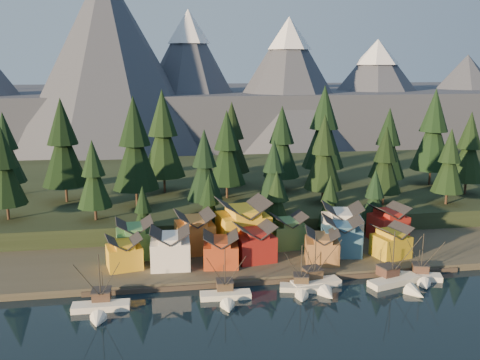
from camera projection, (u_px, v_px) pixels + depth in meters
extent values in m
plane|color=black|center=(299.00, 316.00, 96.93)|extent=(500.00, 500.00, 0.00)
cube|color=#3A362A|center=(257.00, 241.00, 135.32)|extent=(400.00, 50.00, 1.50)
cube|color=black|center=(229.00, 188.00, 183.04)|extent=(420.00, 100.00, 6.00)
cube|color=#42372F|center=(278.00, 278.00, 112.73)|extent=(80.00, 4.00, 1.00)
cube|color=#484B5C|center=(193.00, 113.00, 325.05)|extent=(560.00, 160.00, 30.00)
cone|color=#484B5C|center=(108.00, 63.00, 253.65)|extent=(100.00, 100.00, 90.00)
cone|color=#484B5C|center=(190.00, 81.00, 279.28)|extent=(80.00, 80.00, 72.00)
cone|color=white|center=(188.00, 26.00, 273.44)|extent=(22.40, 22.40, 17.28)
cone|color=#484B5C|center=(288.00, 85.00, 276.10)|extent=(84.00, 84.00, 68.00)
cone|color=white|center=(289.00, 33.00, 270.57)|extent=(23.52, 23.52, 16.32)
cone|color=#484B5C|center=(375.00, 92.00, 301.33)|extent=(92.00, 92.00, 58.00)
cone|color=white|center=(378.00, 52.00, 296.62)|extent=(25.76, 25.76, 13.92)
cone|color=#484B5C|center=(464.00, 97.00, 319.44)|extent=(88.00, 88.00, 50.00)
cube|color=white|center=(101.00, 308.00, 99.40)|extent=(10.61, 3.36, 1.69)
cone|color=white|center=(97.00, 322.00, 93.80)|extent=(3.23, 3.66, 3.17)
cube|color=black|center=(101.00, 311.00, 99.53)|extent=(10.87, 3.42, 0.37)
cube|color=#4C3729|center=(102.00, 295.00, 100.91)|extent=(3.44, 3.23, 1.90)
cube|color=#2C2929|center=(101.00, 290.00, 100.69)|extent=(3.65, 3.44, 0.21)
cylinder|color=black|center=(100.00, 278.00, 98.83)|extent=(0.19, 0.19, 9.50)
cylinder|color=black|center=(102.00, 283.00, 102.71)|extent=(0.15, 0.15, 4.65)
cube|color=white|center=(226.00, 296.00, 104.33)|extent=(10.01, 3.35, 1.57)
cone|color=white|center=(228.00, 309.00, 99.07)|extent=(3.08, 3.50, 2.94)
cube|color=black|center=(226.00, 299.00, 104.45)|extent=(10.25, 3.41, 0.34)
cube|color=#4C3B28|center=(225.00, 285.00, 105.76)|extent=(3.26, 3.07, 1.76)
cube|color=#2C2929|center=(225.00, 281.00, 105.55)|extent=(3.46, 3.27, 0.20)
cylinder|color=black|center=(225.00, 270.00, 103.81)|extent=(0.18, 0.18, 8.82)
cylinder|color=black|center=(224.00, 275.00, 107.45)|extent=(0.14, 0.14, 4.31)
cube|color=beige|center=(301.00, 289.00, 107.78)|extent=(9.00, 4.79, 1.50)
cone|color=beige|center=(302.00, 299.00, 103.19)|extent=(3.43, 3.52, 2.81)
cube|color=black|center=(301.00, 291.00, 107.90)|extent=(9.22, 4.88, 0.33)
cube|color=#4E3E2A|center=(301.00, 279.00, 109.00)|extent=(3.58, 3.45, 1.68)
cube|color=#2C2929|center=(301.00, 275.00, 108.80)|extent=(3.81, 3.67, 0.19)
cylinder|color=black|center=(302.00, 265.00, 107.24)|extent=(0.17, 0.17, 8.42)
cylinder|color=black|center=(301.00, 270.00, 110.45)|extent=(0.13, 0.13, 4.12)
cube|color=silver|center=(316.00, 284.00, 109.86)|extent=(10.57, 4.82, 1.77)
cone|color=silver|center=(328.00, 295.00, 104.67)|extent=(3.80, 3.94, 3.31)
cube|color=black|center=(316.00, 287.00, 110.00)|extent=(10.83, 4.91, 0.39)
cube|color=#4F3C2A|center=(312.00, 273.00, 111.22)|extent=(3.99, 3.81, 1.99)
cube|color=#2C2929|center=(312.00, 268.00, 110.99)|extent=(4.25, 4.06, 0.22)
cylinder|color=black|center=(315.00, 257.00, 109.20)|extent=(0.20, 0.20, 9.94)
cylinder|color=black|center=(308.00, 263.00, 112.86)|extent=(0.15, 0.15, 4.86)
cube|color=silver|center=(394.00, 282.00, 110.83)|extent=(12.04, 6.53, 1.79)
cone|color=silver|center=(416.00, 294.00, 105.26)|extent=(4.35, 4.75, 3.36)
cube|color=black|center=(394.00, 285.00, 110.97)|extent=(12.33, 6.67, 0.39)
cube|color=#4A3027|center=(388.00, 271.00, 112.32)|extent=(4.39, 4.24, 2.01)
cube|color=#2C2929|center=(388.00, 266.00, 112.08)|extent=(4.67, 4.52, 0.22)
cylinder|color=black|center=(394.00, 254.00, 110.19)|extent=(0.20, 0.20, 10.07)
cylinder|color=black|center=(380.00, 260.00, 114.09)|extent=(0.16, 0.16, 4.92)
cube|color=white|center=(421.00, 278.00, 113.35)|extent=(8.78, 5.28, 1.58)
cone|color=white|center=(425.00, 286.00, 108.95)|extent=(3.66, 3.58, 2.95)
cube|color=black|center=(421.00, 280.00, 113.47)|extent=(8.99, 5.38, 0.34)
cube|color=#52382B|center=(420.00, 268.00, 114.49)|extent=(3.88, 3.75, 1.77)
cube|color=#2C2929|center=(421.00, 264.00, 114.28)|extent=(4.13, 4.00, 0.20)
cylinder|color=black|center=(422.00, 254.00, 112.73)|extent=(0.18, 0.18, 8.86)
cylinder|color=black|center=(419.00, 259.00, 115.85)|extent=(0.14, 0.14, 4.33)
cube|color=gold|center=(124.00, 257.00, 115.26)|extent=(8.24, 7.54, 4.91)
cube|color=gold|center=(124.00, 244.00, 114.63)|extent=(5.06, 6.78, 1.00)
cube|color=white|center=(170.00, 254.00, 115.73)|extent=(8.67, 7.78, 6.05)
cube|color=white|center=(170.00, 238.00, 114.96)|extent=(4.90, 7.48, 1.18)
cube|color=#9D3718|center=(221.00, 254.00, 116.74)|extent=(8.21, 7.77, 4.99)
cube|color=#9D3718|center=(221.00, 241.00, 116.09)|extent=(4.85, 7.26, 1.05)
cube|color=maroon|center=(254.00, 247.00, 119.87)|extent=(9.37, 8.58, 5.84)
cube|color=maroon|center=(254.00, 233.00, 119.13)|extent=(5.68, 7.81, 1.16)
cube|color=brown|center=(322.00, 251.00, 118.84)|extent=(8.56, 8.56, 5.11)
cube|color=brown|center=(322.00, 238.00, 118.19)|extent=(5.39, 7.71, 1.01)
cube|color=#345E7A|center=(341.00, 241.00, 123.50)|extent=(9.51, 8.41, 6.24)
cube|color=#345E7A|center=(342.00, 226.00, 122.71)|extent=(5.73, 7.65, 1.19)
cube|color=gold|center=(391.00, 246.00, 122.08)|extent=(8.67, 8.01, 5.02)
cube|color=gold|center=(391.00, 233.00, 121.43)|extent=(5.45, 7.07, 1.03)
cube|color=#468146|center=(135.00, 244.00, 121.76)|extent=(8.67, 7.87, 6.24)
cube|color=#468146|center=(134.00, 228.00, 120.97)|extent=(5.06, 7.38, 1.13)
cube|color=#B6702E|center=(195.00, 237.00, 125.31)|extent=(9.29, 8.81, 6.90)
cube|color=#B6702E|center=(195.00, 221.00, 124.44)|extent=(5.47, 8.25, 1.19)
cube|color=gold|center=(243.00, 231.00, 126.96)|extent=(12.52, 11.07, 8.48)
cube|color=gold|center=(243.00, 211.00, 125.89)|extent=(7.45, 10.18, 1.59)
cube|color=#456F3C|center=(288.00, 235.00, 128.58)|extent=(8.52, 7.24, 5.63)
cube|color=#456F3C|center=(288.00, 222.00, 127.86)|extent=(4.93, 6.79, 1.12)
cube|color=silver|center=(342.00, 230.00, 129.98)|extent=(10.66, 9.86, 7.16)
cube|color=silver|center=(342.00, 214.00, 129.08)|extent=(6.57, 8.87, 1.29)
cube|color=maroon|center=(388.00, 228.00, 133.45)|extent=(9.04, 8.64, 6.40)
cube|color=maroon|center=(389.00, 213.00, 132.65)|extent=(5.52, 7.88, 1.11)
cylinder|color=#332319|center=(8.00, 211.00, 135.46)|extent=(0.70, 0.70, 4.20)
cone|color=black|center=(5.00, 176.00, 133.52)|extent=(10.26, 10.26, 14.45)
cone|color=black|center=(2.00, 147.00, 131.92)|extent=(6.99, 6.99, 10.49)
cylinder|color=#332319|center=(66.00, 193.00, 152.68)|extent=(0.70, 0.70, 5.21)
cone|color=black|center=(64.00, 154.00, 150.27)|extent=(12.74, 12.74, 17.95)
cone|color=black|center=(61.00, 121.00, 148.29)|extent=(8.69, 8.69, 13.03)
cylinder|color=#332319|center=(96.00, 213.00, 135.17)|extent=(0.70, 0.70, 3.61)
cone|color=black|center=(94.00, 183.00, 133.50)|extent=(8.82, 8.82, 12.42)
cone|color=black|center=(92.00, 158.00, 132.13)|extent=(6.01, 6.01, 9.02)
cylinder|color=#332319|center=(137.00, 197.00, 148.14)|extent=(0.70, 0.70, 5.36)
cone|color=black|center=(135.00, 155.00, 145.66)|extent=(13.09, 13.09, 18.45)
cone|color=black|center=(134.00, 121.00, 143.62)|extent=(8.93, 8.93, 13.39)
cylinder|color=#332319|center=(165.00, 184.00, 163.85)|extent=(0.70, 0.70, 5.51)
cone|color=black|center=(163.00, 145.00, 161.30)|extent=(13.47, 13.47, 18.99)
cone|color=black|center=(162.00, 113.00, 159.20)|extent=(9.19, 9.19, 13.78)
cylinder|color=#332319|center=(205.00, 206.00, 141.51)|extent=(0.70, 0.70, 3.94)
cone|color=black|center=(205.00, 174.00, 139.69)|extent=(9.62, 9.62, 13.56)
cone|color=black|center=(204.00, 148.00, 138.19)|extent=(6.56, 6.56, 9.84)
cylinder|color=#332319|center=(227.00, 190.00, 157.18)|extent=(0.70, 0.70, 4.55)
cone|color=black|center=(227.00, 157.00, 155.07)|extent=(11.11, 11.11, 15.66)
cone|color=black|center=(227.00, 130.00, 153.34)|extent=(7.58, 7.58, 11.37)
cylinder|color=#332319|center=(273.00, 206.00, 142.50)|extent=(0.70, 0.70, 3.44)
cone|color=black|center=(273.00, 178.00, 140.91)|extent=(8.40, 8.40, 11.83)
cone|color=black|center=(274.00, 156.00, 139.60)|extent=(5.73, 5.73, 8.59)
cylinder|color=#332319|center=(281.00, 183.00, 166.78)|extent=(0.70, 0.70, 4.64)
cone|color=black|center=(282.00, 151.00, 164.63)|extent=(11.35, 11.35, 15.99)
cone|color=black|center=(282.00, 124.00, 162.86)|extent=(7.74, 7.74, 11.60)
cylinder|color=#332319|center=(323.00, 195.00, 151.68)|extent=(0.70, 0.70, 4.43)
cone|color=black|center=(324.00, 162.00, 149.63)|extent=(10.83, 10.83, 15.26)
cone|color=black|center=(325.00, 134.00, 147.95)|extent=(7.38, 7.38, 11.07)
cylinder|color=#332319|center=(322.00, 174.00, 176.92)|extent=(0.70, 0.70, 5.64)
cone|color=black|center=(324.00, 138.00, 174.31)|extent=(13.79, 13.79, 19.42)
cone|color=black|center=(325.00, 107.00, 172.17)|extent=(9.40, 9.40, 14.10)
cylinder|color=#332319|center=(383.00, 198.00, 149.47)|extent=(0.70, 0.70, 3.89)
cone|color=black|center=(385.00, 169.00, 147.67)|extent=(9.50, 9.50, 13.39)
cone|color=black|center=(386.00, 144.00, 146.19)|extent=(6.48, 6.48, 9.72)
cylinder|color=#332319|center=(386.00, 184.00, 166.09)|extent=(0.70, 0.70, 4.53)
cone|color=black|center=(388.00, 152.00, 163.99)|extent=(11.08, 11.08, 15.61)
cone|color=black|center=(389.00, 126.00, 162.27)|extent=(7.55, 7.55, 11.33)
cylinder|color=#332319|center=(446.00, 197.00, 150.41)|extent=(0.70, 0.70, 3.77)
cone|color=black|center=(449.00, 169.00, 148.67)|extent=(9.22, 9.22, 13.00)
cone|color=black|center=(451.00, 145.00, 147.23)|extent=(6.29, 6.29, 9.43)
cylinder|color=#332319|center=(430.00, 176.00, 174.64)|extent=(0.70, 0.70, 5.47)
cone|color=black|center=(433.00, 140.00, 172.11)|extent=(13.36, 13.36, 18.83)
cone|color=black|center=(435.00, 110.00, 170.03)|extent=(9.11, 9.11, 13.67)
cylinder|color=#332319|center=(232.00, 178.00, 174.18)|extent=(0.70, 0.70, 4.75)
cone|color=black|center=(232.00, 146.00, 171.98)|extent=(11.61, 11.61, 16.36)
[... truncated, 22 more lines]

